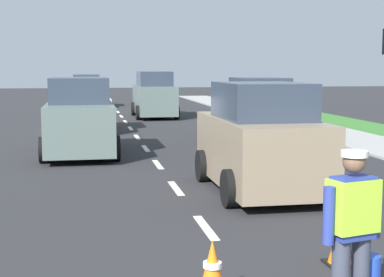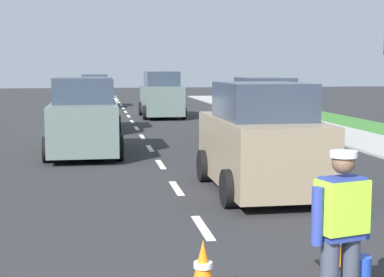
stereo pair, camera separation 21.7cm
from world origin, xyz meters
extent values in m
plane|color=#28282B|center=(0.00, 21.00, 0.00)|extent=(96.00, 96.00, 0.00)
cube|color=silver|center=(0.00, 5.70, 0.01)|extent=(0.14, 1.40, 0.01)
cube|color=silver|center=(0.00, 8.70, 0.01)|extent=(0.14, 1.40, 0.01)
cube|color=silver|center=(0.00, 11.70, 0.01)|extent=(0.14, 1.40, 0.01)
cube|color=silver|center=(0.00, 14.70, 0.01)|extent=(0.14, 1.40, 0.01)
cube|color=silver|center=(0.00, 17.70, 0.01)|extent=(0.14, 1.40, 0.01)
cube|color=silver|center=(0.00, 20.70, 0.01)|extent=(0.14, 1.40, 0.01)
cube|color=silver|center=(0.00, 23.70, 0.01)|extent=(0.14, 1.40, 0.01)
cube|color=silver|center=(0.00, 26.70, 0.01)|extent=(0.14, 1.40, 0.01)
cube|color=silver|center=(0.00, 29.70, 0.01)|extent=(0.14, 1.40, 0.01)
cube|color=silver|center=(0.00, 32.70, 0.01)|extent=(0.14, 1.40, 0.01)
cube|color=silver|center=(0.00, 35.70, 0.01)|extent=(0.14, 1.40, 0.01)
cube|color=silver|center=(0.00, 38.70, 0.01)|extent=(0.14, 1.40, 0.01)
cube|color=silver|center=(0.00, 41.70, 0.01)|extent=(0.14, 1.40, 0.01)
cube|color=silver|center=(0.00, 44.70, 0.01)|extent=(0.14, 1.40, 0.01)
cube|color=silver|center=(0.00, 47.70, 0.01)|extent=(0.14, 1.40, 0.01)
cylinder|color=#383D4C|center=(0.83, 2.24, 0.41)|extent=(0.18, 0.18, 0.82)
cube|color=navy|center=(0.71, 2.21, 1.12)|extent=(0.45, 0.33, 0.60)
cube|color=#A5EA33|center=(0.71, 2.21, 1.14)|extent=(0.51, 0.38, 0.51)
cylinder|color=navy|center=(0.44, 2.14, 1.07)|extent=(0.11, 0.11, 0.55)
cylinder|color=navy|center=(0.98, 2.28, 1.07)|extent=(0.11, 0.11, 0.55)
sphere|color=brown|center=(0.71, 2.21, 1.56)|extent=(0.22, 0.22, 0.22)
cylinder|color=silver|center=(0.71, 2.21, 1.64)|extent=(0.26, 0.26, 0.06)
cylinder|color=#2347B7|center=(0.98, 2.38, 0.45)|extent=(0.26, 0.26, 0.26)
cone|color=orange|center=(-0.49, 2.99, 0.33)|extent=(0.30, 0.30, 0.61)
cylinder|color=white|center=(-0.49, 2.99, 0.36)|extent=(0.20, 0.20, 0.06)
cube|color=black|center=(1.31, 3.74, 0.01)|extent=(0.36, 0.36, 0.03)
cone|color=orange|center=(1.31, 3.74, 0.29)|extent=(0.30, 0.30, 0.52)
cylinder|color=white|center=(1.31, 3.74, 0.32)|extent=(0.20, 0.20, 0.06)
cube|color=slate|center=(1.58, 25.90, 0.87)|extent=(1.77, 4.33, 1.37)
cube|color=#2D3847|center=(1.58, 25.79, 1.90)|extent=(1.56, 2.38, 0.70)
cylinder|color=black|center=(0.67, 27.24, 0.34)|extent=(0.22, 0.68, 0.68)
cylinder|color=black|center=(2.48, 27.24, 0.34)|extent=(0.22, 0.68, 0.68)
cylinder|color=black|center=(0.67, 24.56, 0.34)|extent=(0.22, 0.68, 0.68)
cylinder|color=black|center=(2.48, 24.56, 0.34)|extent=(0.22, 0.68, 0.68)
cube|color=silver|center=(-1.67, 34.02, 0.75)|extent=(1.77, 4.11, 1.14)
cube|color=#2D3847|center=(-1.67, 34.12, 1.67)|extent=(1.56, 2.26, 0.70)
cylinder|color=black|center=(-0.76, 32.74, 0.34)|extent=(0.22, 0.68, 0.68)
cylinder|color=black|center=(-2.57, 32.74, 0.34)|extent=(0.22, 0.68, 0.68)
cylinder|color=black|center=(-0.76, 35.29, 0.34)|extent=(0.22, 0.68, 0.68)
cylinder|color=black|center=(-2.57, 35.29, 0.34)|extent=(0.22, 0.68, 0.68)
cube|color=slate|center=(-1.93, 13.83, 0.82)|extent=(1.81, 4.30, 1.29)
cube|color=#2D3847|center=(-1.93, 13.93, 1.82)|extent=(1.59, 2.36, 0.70)
cylinder|color=black|center=(-1.01, 12.49, 0.34)|extent=(0.22, 0.68, 0.68)
cylinder|color=black|center=(-2.86, 12.49, 0.34)|extent=(0.22, 0.68, 0.68)
cylinder|color=black|center=(-1.01, 15.16, 0.34)|extent=(0.22, 0.68, 0.68)
cylinder|color=black|center=(-2.86, 15.16, 0.34)|extent=(0.22, 0.68, 0.68)
cube|color=gray|center=(1.60, 8.15, 0.82)|extent=(1.77, 3.92, 1.28)
cube|color=#2D3847|center=(1.60, 8.05, 1.81)|extent=(1.56, 2.16, 0.70)
cylinder|color=black|center=(0.69, 9.36, 0.34)|extent=(0.22, 0.68, 0.68)
cylinder|color=black|center=(2.50, 9.36, 0.34)|extent=(0.22, 0.68, 0.68)
cylinder|color=black|center=(0.69, 6.93, 0.34)|extent=(0.22, 0.68, 0.68)
cylinder|color=black|center=(2.50, 6.93, 0.34)|extent=(0.22, 0.68, 0.68)
cube|color=silver|center=(-1.64, 20.23, 0.74)|extent=(1.61, 4.08, 1.12)
cube|color=#2D3847|center=(-1.64, 20.33, 1.65)|extent=(1.41, 2.24, 0.70)
cylinder|color=black|center=(-0.82, 18.96, 0.34)|extent=(0.22, 0.68, 0.68)
cylinder|color=black|center=(-2.47, 18.96, 0.34)|extent=(0.22, 0.68, 0.68)
cylinder|color=black|center=(-0.82, 21.49, 0.34)|extent=(0.22, 0.68, 0.68)
cylinder|color=black|center=(-2.47, 21.49, 0.34)|extent=(0.22, 0.68, 0.68)
cube|color=black|center=(3.88, 15.88, 0.80)|extent=(1.73, 4.08, 1.24)
cube|color=#2D3847|center=(3.88, 15.78, 1.77)|extent=(1.52, 2.24, 0.70)
cylinder|color=black|center=(3.00, 17.14, 0.34)|extent=(0.22, 0.68, 0.68)
cylinder|color=black|center=(4.77, 17.14, 0.34)|extent=(0.22, 0.68, 0.68)
cylinder|color=black|center=(3.00, 14.61, 0.34)|extent=(0.22, 0.68, 0.68)
cylinder|color=black|center=(4.77, 14.61, 0.34)|extent=(0.22, 0.68, 0.68)
camera|label=1|loc=(-1.78, -2.91, 2.45)|focal=54.99mm
camera|label=2|loc=(-1.57, -2.95, 2.45)|focal=54.99mm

